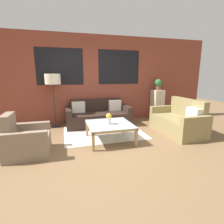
# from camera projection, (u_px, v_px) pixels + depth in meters

# --- Properties ---
(ground_plane) EXTENTS (16.00, 16.00, 0.00)m
(ground_plane) POSITION_uv_depth(u_px,v_px,m) (111.00, 150.00, 3.70)
(ground_plane) COLOR brown
(wall_back_brick) EXTENTS (8.40, 0.09, 2.80)m
(wall_back_brick) POSITION_uv_depth(u_px,v_px,m) (91.00, 79.00, 5.70)
(wall_back_brick) COLOR brown
(wall_back_brick) RESTS_ON ground_plane
(rug) EXTENTS (2.12, 1.64, 0.00)m
(rug) POSITION_uv_depth(u_px,v_px,m) (104.00, 132.00, 4.82)
(rug) COLOR silver
(rug) RESTS_ON ground_plane
(couch_dark) EXTENTS (1.97, 0.88, 0.78)m
(couch_dark) POSITION_uv_depth(u_px,v_px,m) (98.00, 116.00, 5.51)
(couch_dark) COLOR black
(couch_dark) RESTS_ON ground_plane
(settee_vintage) EXTENTS (0.80, 1.59, 0.92)m
(settee_vintage) POSITION_uv_depth(u_px,v_px,m) (178.00, 122.00, 4.75)
(settee_vintage) COLOR olive
(settee_vintage) RESTS_ON ground_plane
(armchair_corner) EXTENTS (0.80, 0.80, 0.84)m
(armchair_corner) POSITION_uv_depth(u_px,v_px,m) (26.00, 141.00, 3.45)
(armchair_corner) COLOR #84705B
(armchair_corner) RESTS_ON ground_plane
(coffee_table) EXTENTS (1.03, 1.03, 0.43)m
(coffee_table) POSITION_uv_depth(u_px,v_px,m) (110.00, 126.00, 4.14)
(coffee_table) COLOR silver
(coffee_table) RESTS_ON ground_plane
(floor_lamp) EXTENTS (0.44, 0.44, 1.59)m
(floor_lamp) POSITION_uv_depth(u_px,v_px,m) (53.00, 81.00, 5.07)
(floor_lamp) COLOR #2D2D2D
(floor_lamp) RESTS_ON ground_plane
(drawer_cabinet) EXTENTS (0.35, 0.42, 1.04)m
(drawer_cabinet) POSITION_uv_depth(u_px,v_px,m) (157.00, 104.00, 6.23)
(drawer_cabinet) COLOR beige
(drawer_cabinet) RESTS_ON ground_plane
(potted_plant) EXTENTS (0.26, 0.26, 0.37)m
(potted_plant) POSITION_uv_depth(u_px,v_px,m) (158.00, 84.00, 6.08)
(potted_plant) COLOR brown
(potted_plant) RESTS_ON drawer_cabinet
(flower_vase) EXTENTS (0.13, 0.13, 0.26)m
(flower_vase) POSITION_uv_depth(u_px,v_px,m) (109.00, 118.00, 4.06)
(flower_vase) COLOR silver
(flower_vase) RESTS_ON coffee_table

